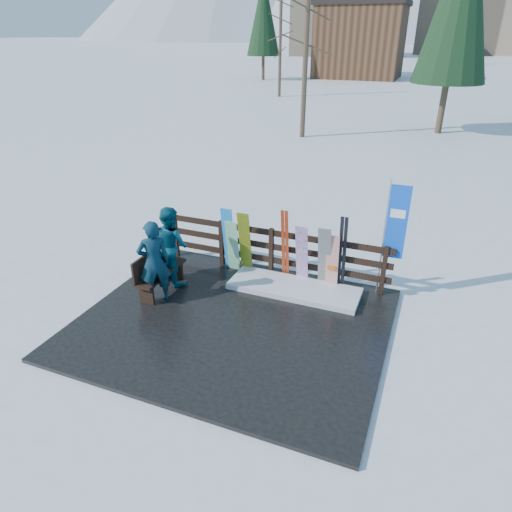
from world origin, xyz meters
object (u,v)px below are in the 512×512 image
at_px(snowboard_0, 229,239).
at_px(person_back, 171,245).
at_px(rental_flag, 394,227).
at_px(snowboard_5, 332,262).
at_px(snowboard_2, 245,243).
at_px(snowboard_1, 233,246).
at_px(person_front, 154,262).
at_px(bench, 158,269).
at_px(snowboard_4, 324,258).
at_px(snowboard_3, 302,255).

height_order(snowboard_0, person_back, person_back).
xyz_separation_m(rental_flag, person_back, (-4.65, -1.25, -0.70)).
relative_size(snowboard_5, person_back, 0.75).
height_order(snowboard_0, snowboard_2, snowboard_0).
height_order(snowboard_1, person_front, person_front).
relative_size(snowboard_2, rental_flag, 0.61).
xyz_separation_m(bench, rental_flag, (4.72, 1.73, 1.09)).
relative_size(snowboard_4, person_back, 0.85).
bearing_deg(snowboard_3, snowboard_5, 0.00).
relative_size(snowboard_1, snowboard_4, 0.85).
height_order(snowboard_3, person_back, person_back).
relative_size(bench, snowboard_4, 0.98).
distance_m(bench, snowboard_5, 3.85).
xyz_separation_m(snowboard_0, rental_flag, (3.67, 0.27, 0.80)).
height_order(snowboard_1, snowboard_4, snowboard_4).
relative_size(snowboard_2, snowboard_3, 1.06).
bearing_deg(snowboard_3, snowboard_2, -180.00).
bearing_deg(snowboard_2, snowboard_4, 0.00).
bearing_deg(snowboard_5, person_back, -164.36).
height_order(snowboard_2, person_front, person_front).
height_order(snowboard_1, snowboard_3, snowboard_3).
relative_size(bench, snowboard_2, 0.95).
xyz_separation_m(snowboard_1, snowboard_4, (2.23, 0.00, 0.11)).
bearing_deg(snowboard_4, rental_flag, 11.37).
distance_m(snowboard_1, snowboard_5, 2.41).
relative_size(bench, snowboard_5, 1.11).
relative_size(bench, snowboard_3, 1.00).
bearing_deg(snowboard_1, person_back, -137.96).
xyz_separation_m(bench, snowboard_3, (2.86, 1.46, 0.22)).
relative_size(snowboard_1, person_back, 0.72).
xyz_separation_m(snowboard_1, person_back, (-1.08, -0.98, 0.26)).
height_order(snowboard_3, snowboard_4, snowboard_4).
bearing_deg(bench, snowboard_3, 26.99).
bearing_deg(rental_flag, snowboard_4, -168.63).
bearing_deg(person_back, snowboard_0, -112.99).
height_order(bench, snowboard_0, snowboard_0).
xyz_separation_m(snowboard_4, snowboard_5, (0.18, 0.00, -0.08)).
bearing_deg(rental_flag, snowboard_5, -166.91).
height_order(snowboard_3, person_front, person_front).
bearing_deg(snowboard_0, person_back, -135.23).
height_order(snowboard_0, rental_flag, rental_flag).
xyz_separation_m(snowboard_5, person_front, (-3.34, -1.87, 0.25)).
xyz_separation_m(snowboard_3, snowboard_5, (0.70, 0.00, -0.06)).
height_order(snowboard_3, snowboard_5, snowboard_3).
xyz_separation_m(bench, person_front, (0.21, -0.41, 0.41)).
bearing_deg(bench, person_front, -62.44).
height_order(snowboard_0, snowboard_4, snowboard_0).
bearing_deg(snowboard_3, person_front, -144.79).
bearing_deg(snowboard_3, snowboard_4, 0.00).
relative_size(snowboard_3, snowboard_5, 1.11).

